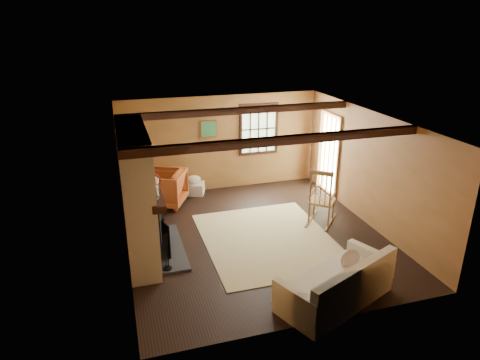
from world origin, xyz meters
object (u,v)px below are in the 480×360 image
object	(u,v)px
sofa	(338,287)
laundry_basket	(194,188)
rocking_chair	(322,200)
armchair	(164,188)
fireplace	(139,199)

from	to	relation	value
sofa	laundry_basket	bearing A→B (deg)	81.68
rocking_chair	armchair	xyz separation A→B (m)	(-3.09, 1.91, -0.11)
rocking_chair	armchair	size ratio (longest dim) A/B	1.35
rocking_chair	sofa	xyz separation A→B (m)	(-1.01, -2.59, -0.25)
fireplace	sofa	xyz separation A→B (m)	(2.77, -2.39, -0.83)
armchair	rocking_chair	bearing A→B (deg)	84.22
laundry_basket	rocking_chair	bearing A→B (deg)	-45.27
rocking_chair	sofa	world-z (taller)	rocking_chair
armchair	fireplace	bearing A→B (deg)	7.77
sofa	laundry_basket	distance (m)	5.10
fireplace	armchair	size ratio (longest dim) A/B	2.61
sofa	fireplace	bearing A→B (deg)	115.98
fireplace	sofa	size ratio (longest dim) A/B	1.14
fireplace	laundry_basket	distance (m)	3.08
fireplace	armchair	bearing A→B (deg)	71.78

